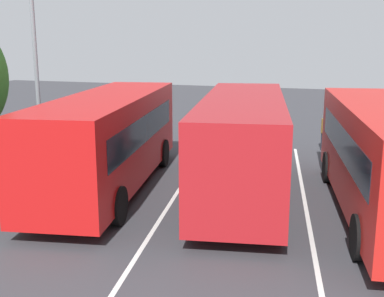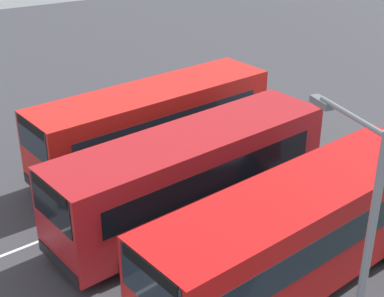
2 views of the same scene
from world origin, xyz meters
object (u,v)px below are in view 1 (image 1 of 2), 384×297
at_px(pedestrian, 325,129).
at_px(street_lamp, 41,66).
at_px(bus_center_right, 109,138).
at_px(bus_center_left, 243,141).

relative_size(pedestrian, street_lamp, 0.25).
relative_size(bus_center_right, street_lamp, 1.50).
xyz_separation_m(bus_center_right, pedestrian, (8.00, -6.53, -0.76)).
bearing_deg(bus_center_left, bus_center_right, 91.31).
relative_size(bus_center_left, street_lamp, 1.50).
bearing_deg(pedestrian, street_lamp, -41.99).
relative_size(bus_center_left, pedestrian, 6.05).
bearing_deg(bus_center_right, pedestrian, -48.87).
bearing_deg(bus_center_right, bus_center_left, -88.88).
xyz_separation_m(bus_center_left, street_lamp, (0.98, 7.98, 2.16)).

